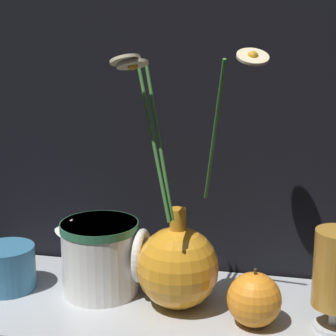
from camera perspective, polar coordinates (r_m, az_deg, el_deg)
name	(u,v)px	position (r m, az deg, el deg)	size (l,w,h in m)	color
ground_plane	(164,311)	(0.89, -0.41, -14.31)	(6.00, 6.00, 0.00)	black
shelf	(164,307)	(0.88, -0.41, -13.97)	(0.67, 0.27, 0.01)	#B2B7BC
vase_with_flowers	(177,264)	(0.84, 0.95, -9.70)	(0.21, 0.16, 0.38)	orange
yellow_mug	(7,267)	(0.95, -16.03, -9.63)	(0.10, 0.09, 0.07)	teal
ceramic_pitcher	(102,254)	(0.90, -6.76, -8.68)	(0.15, 0.12, 0.13)	white
orange_fruit	(254,300)	(0.82, 8.75, -13.07)	(0.08, 0.08, 0.09)	orange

